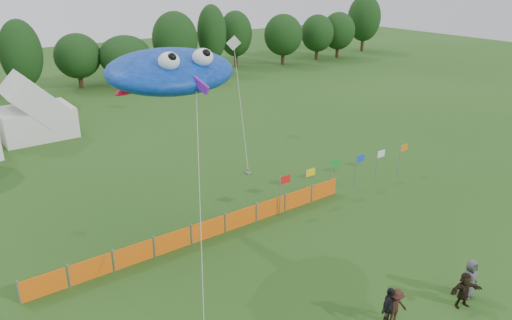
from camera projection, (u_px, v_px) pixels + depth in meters
treeline at (46, 56)px, 51.68m from camera, size 104.57×8.78×8.36m
tent_right at (35, 113)px, 39.65m from camera, size 5.56×4.45×3.92m
barrier_fence at (208, 229)px, 25.18m from camera, size 17.90×0.06×1.00m
flag_row at (345, 170)px, 30.05m from camera, size 10.73×0.35×2.26m
spectator_c at (396, 307)px, 18.99m from camera, size 1.10×0.77×1.56m
spectator_d at (389, 307)px, 18.92m from camera, size 1.05×0.62×1.68m
spectator_e at (470, 278)px, 20.57m from camera, size 0.87×0.57×1.76m
spectator_f at (464, 290)px, 20.00m from camera, size 1.51×0.93×1.55m
stingray_kite at (168, 69)px, 22.11m from camera, size 7.37×15.69×9.79m
small_kite_white at (237, 73)px, 38.76m from camera, size 6.22×9.96×7.63m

